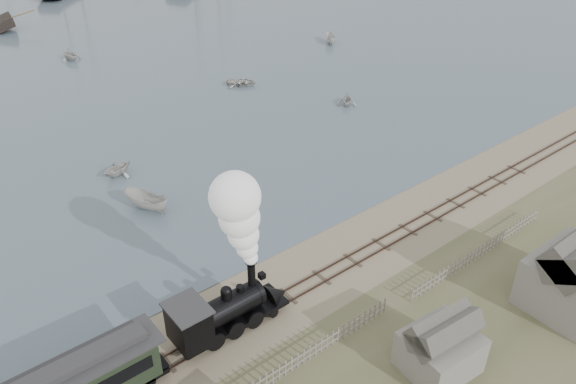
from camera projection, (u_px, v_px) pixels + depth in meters
ground at (282, 275)px, 39.34m from camera, size 600.00×600.00×0.00m
rail_track at (300, 290)px, 38.00m from camera, size 120.00×1.80×0.16m
picket_fence_east at (479, 257)px, 40.99m from camera, size 15.00×0.10×1.20m
shed_mid at (436, 367)px, 32.48m from camera, size 4.00×3.50×3.60m
shed_right at (567, 303)px, 36.96m from camera, size 6.00×5.00×5.10m
locomotive at (240, 264)px, 33.03m from camera, size 8.21×3.07×10.24m
rowboat_1 at (117, 168)px, 50.42m from camera, size 3.12×3.42×1.53m
rowboat_2 at (146, 202)px, 45.67m from camera, size 4.43×3.19×1.61m
rowboat_3 at (241, 82)px, 69.02m from camera, size 4.41×4.47×0.76m
rowboat_4 at (347, 99)px, 63.78m from camera, size 3.43×3.45×1.38m
rowboat_5 at (330, 39)px, 82.99m from camera, size 3.50×2.92×1.30m
rowboat_7 at (70, 54)px, 76.52m from camera, size 3.62×3.29×1.65m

